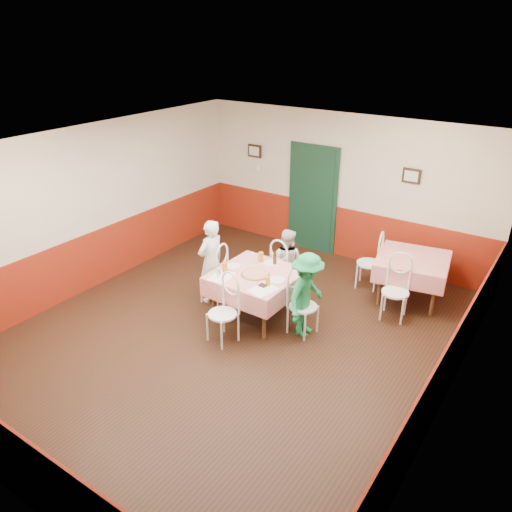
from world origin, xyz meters
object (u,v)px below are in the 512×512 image
Objects in this scene: diner_left at (211,261)px; chair_second_b at (395,293)px; glass_b at (268,281)px; pizza at (255,274)px; main_table at (256,295)px; beer_bottle at (275,259)px; glass_a at (225,267)px; diner_right at (307,295)px; chair_second_a at (369,263)px; glass_c at (261,257)px; diner_far at (286,262)px; chair_far at (285,271)px; chair_left at (214,276)px; chair_near at (222,314)px; wallet at (263,285)px; second_table at (410,278)px; chair_right at (303,307)px.

chair_second_b is at bearing 121.65° from diner_left.
diner_left is at bearing 169.56° from glass_b.
chair_second_b is 2.17× the size of pizza.
beer_bottle is (0.08, 0.41, 0.49)m from main_table.
diner_right is at bearing 9.62° from glass_a.
chair_second_a is 5.77× the size of glass_c.
diner_far is at bearing 70.42° from glass_c.
chair_second_a is 0.76× the size of diner_far.
chair_far is 0.68× the size of diner_right.
diner_right is (-0.93, -1.18, 0.21)m from chair_second_b.
chair_left is at bearing 169.16° from glass_b.
chair_second_b is (1.84, 2.02, 0.00)m from chair_near.
beer_bottle is (0.06, 0.46, 0.09)m from pizza.
wallet is at bearing 71.41° from chair_near.
second_table is at bearing 55.60° from glass_b.
chair_left is 0.27m from diner_left.
diner_left is at bearing 48.97° from chair_far.
chair_far is 0.96m from pizza.
diner_right is (0.54, 0.22, -0.17)m from glass_b.
glass_a is at bearing 97.35° from diner_right.
glass_c is at bearing 130.87° from glass_b.
glass_b is at bearing -124.40° from second_table.
second_table is 1.24× the size of chair_right.
glass_b is (-1.47, -2.14, 0.45)m from second_table.
diner_right is (1.32, 0.22, -0.18)m from glass_a.
chair_far is 1.27m from diner_left.
chair_second_a is 5.77× the size of glass_a.
chair_near is at bearing -82.46° from glass_c.
chair_right is at bearing -16.53° from chair_second_a.
chair_second_b is 1.51m from diner_right.
chair_right is 1.00× the size of chair_near.
beer_bottle reaches higher than glass_b.
chair_right and chair_second_a have the same top height.
diner_far reaches higher than pizza.
chair_near is at bearing -120.52° from glass_b.
pizza is (0.87, -0.06, 0.32)m from chair_left.
chair_second_b is at bearing 31.90° from glass_a.
diner_left is at bearing 33.72° from diner_far.
wallet is (0.32, -0.29, 0.40)m from main_table.
glass_a reaches higher than chair_right.
chair_left is 0.62m from glass_a.
chair_left is 1.25m from wallet.
chair_second_a is 2.65m from glass_a.
chair_far is at bearing -54.81° from chair_second_a.
chair_left is at bearing -55.02° from chair_second_a.
glass_c is at bearing 126.43° from diner_left.
chair_far is 0.76× the size of diner_far.
glass_b is (1.21, -0.23, 0.37)m from chair_left.
glass_c is (-1.25, -1.53, 0.39)m from chair_second_a.
wallet is (0.24, -0.70, -0.10)m from beer_bottle.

